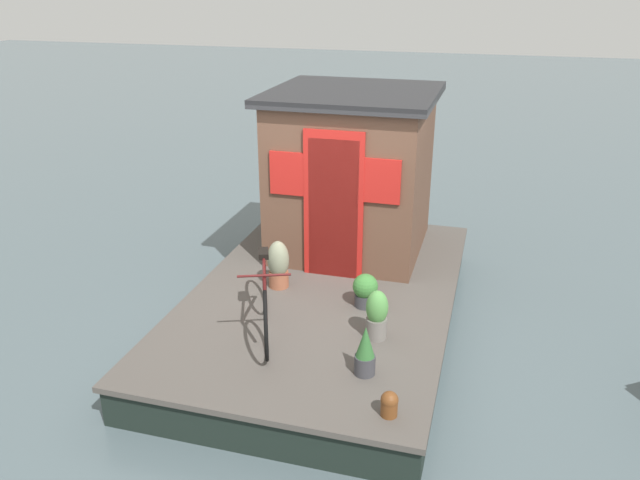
{
  "coord_description": "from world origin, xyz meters",
  "views": [
    {
      "loc": [
        -6.39,
        -1.76,
        3.84
      ],
      "look_at": [
        -0.2,
        0.0,
        1.16
      ],
      "focal_mm": 35.46,
      "sensor_mm": 36.0,
      "label": 1
    }
  ],
  "objects": [
    {
      "name": "potted_plant_sage",
      "position": [
        -0.28,
        -0.54,
        0.65
      ],
      "size": [
        0.28,
        0.28,
        0.38
      ],
      "color": "#38383D",
      "rests_on": "houseboat_deck"
    },
    {
      "name": "houseboat_deck",
      "position": [
        0.0,
        0.0,
        0.23
      ],
      "size": [
        4.86,
        2.97,
        0.46
      ],
      "color": "#4C4742",
      "rests_on": "ground_plane"
    },
    {
      "name": "potted_plant_ivy",
      "position": [
        -0.09,
        0.54,
        0.74
      ],
      "size": [
        0.25,
        0.25,
        0.58
      ],
      "color": "#935138",
      "rests_on": "houseboat_deck"
    },
    {
      "name": "potted_plant_lavender",
      "position": [
        -0.9,
        -0.79,
        0.72
      ],
      "size": [
        0.22,
        0.22,
        0.52
      ],
      "color": "slate",
      "rests_on": "houseboat_deck"
    },
    {
      "name": "ground_plane",
      "position": [
        0.0,
        0.0,
        0.0
      ],
      "size": [
        60.0,
        60.0,
        0.0
      ],
      "primitive_type": "plane",
      "color": "#4C5B60"
    },
    {
      "name": "houseboat_cabin",
      "position": [
        1.32,
        0.0,
        1.51
      ],
      "size": [
        2.07,
        2.06,
        2.1
      ],
      "color": "brown",
      "rests_on": "houseboat_deck"
    },
    {
      "name": "potted_plant_rosemary",
      "position": [
        -1.55,
        -0.81,
        0.69
      ],
      "size": [
        0.2,
        0.2,
        0.49
      ],
      "color": "#38383D",
      "rests_on": "houseboat_deck"
    },
    {
      "name": "bicycle",
      "position": [
        -1.07,
        0.33,
        0.84
      ],
      "size": [
        1.57,
        0.7,
        0.84
      ],
      "color": "black",
      "rests_on": "houseboat_deck"
    },
    {
      "name": "mooring_bollard",
      "position": [
        -2.09,
        -1.13,
        0.57
      ],
      "size": [
        0.15,
        0.15,
        0.23
      ],
      "color": "brown",
      "rests_on": "houseboat_deck"
    }
  ]
}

